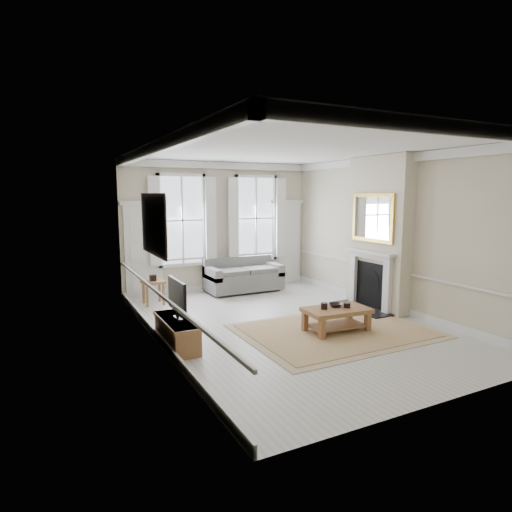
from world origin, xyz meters
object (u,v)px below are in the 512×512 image
side_table (153,285)px  tv_stand (177,333)px  sofa (243,277)px  coffee_table (337,312)px

side_table → tv_stand: side_table is taller
sofa → tv_stand: (-2.78, -3.29, -0.13)m
coffee_table → tv_stand: bearing=172.6°
sofa → side_table: (-2.46, -0.30, 0.08)m
coffee_table → side_table: bearing=129.8°
sofa → tv_stand: 4.31m
side_table → coffee_table: size_ratio=0.45×
coffee_table → sofa: bearing=95.8°
sofa → side_table: bearing=-173.0°
sofa → side_table: 2.48m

